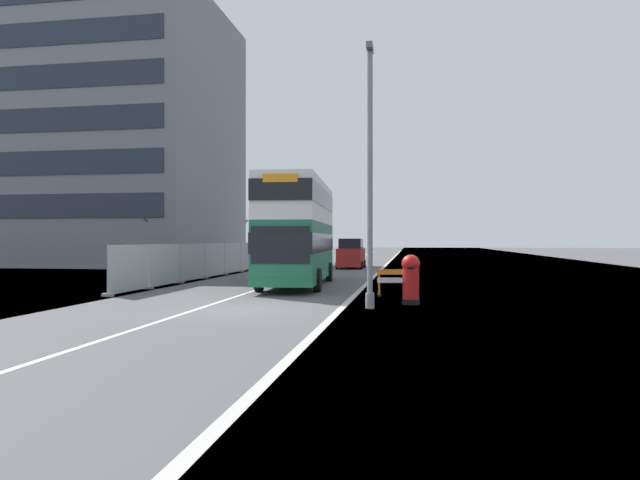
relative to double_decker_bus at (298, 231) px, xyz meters
name	(u,v)px	position (x,y,z in m)	size (l,w,h in m)	color
ground	(267,311)	(0.85, -9.11, -2.69)	(140.00, 280.00, 0.10)	#4C4C4F
double_decker_bus	(298,231)	(0.00, 0.00, 0.00)	(3.28, 10.65, 4.96)	#1E6B47
lamppost_foreground	(370,184)	(4.07, -8.35, 1.38)	(0.29, 0.70, 8.50)	gray
red_pillar_postbox	(411,277)	(5.37, -6.96, -1.71)	(0.63, 0.63, 1.70)	black
roadworks_barrier	(396,280)	(4.79, -4.35, -2.01)	(1.50, 0.62, 1.05)	orange
construction_site_fence	(204,261)	(-6.28, 3.91, -1.66)	(0.44, 20.60, 2.05)	#A8AAAD
car_oncoming_near	(351,254)	(0.76, 16.42, -1.57)	(2.03, 3.97, 2.30)	maroon
car_receding_mid	(305,252)	(-4.39, 24.51, -1.62)	(2.08, 4.10, 2.19)	navy
bare_tree_far_verge_near	(157,237)	(-13.71, 13.30, -0.23)	(2.06, 2.46, 4.94)	#4C3D2D
bare_tree_far_verge_mid	(222,236)	(-14.20, 29.47, -0.05)	(2.10, 2.62, 5.55)	#4C3D2D
bare_tree_far_verge_far	(236,238)	(-14.71, 35.75, -0.22)	(2.61, 2.02, 4.93)	#4C3D2D
backdrop_office_block	(56,140)	(-27.38, 20.88, 8.90)	(31.40, 17.41, 23.07)	gray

